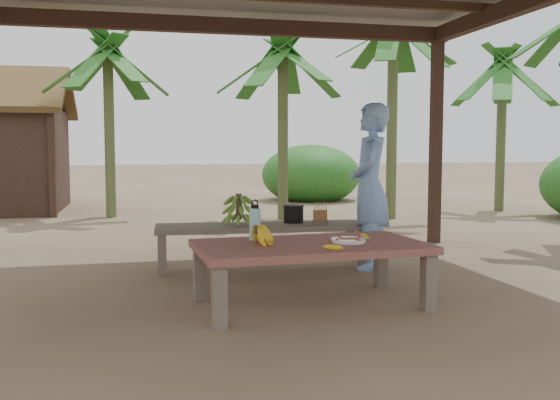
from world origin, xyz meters
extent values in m
plane|color=brown|center=(0.00, 0.00, 0.00)|extent=(80.00, 80.00, 0.00)
cube|color=black|center=(2.80, 2.30, 1.35)|extent=(0.13, 0.13, 2.70)
cube|color=black|center=(0.00, 2.30, 2.70)|extent=(5.80, 0.14, 0.18)
cube|color=brown|center=(-0.49, -0.98, 0.22)|extent=(0.11, 0.11, 0.44)
cube|color=brown|center=(1.15, -0.87, 0.22)|extent=(0.11, 0.11, 0.44)
cube|color=brown|center=(-0.54, -0.14, 0.22)|extent=(0.11, 0.11, 0.44)
cube|color=brown|center=(1.10, -0.03, 0.22)|extent=(0.11, 0.11, 0.44)
cube|color=maroon|center=(0.30, -0.50, 0.47)|extent=(1.86, 1.11, 0.06)
cube|color=brown|center=(-0.81, 0.96, 0.20)|extent=(0.08, 0.08, 0.40)
cube|color=brown|center=(1.25, 0.84, 0.20)|extent=(0.08, 0.08, 0.40)
cube|color=brown|center=(-0.78, 1.42, 0.20)|extent=(0.08, 0.08, 0.40)
cube|color=brown|center=(1.28, 1.30, 0.20)|extent=(0.08, 0.08, 0.40)
cube|color=brown|center=(0.23, 1.13, 0.42)|extent=(2.23, 0.72, 0.05)
cylinder|color=white|center=(0.60, -0.56, 0.51)|extent=(0.26, 0.26, 0.01)
cylinder|color=white|center=(0.60, -0.56, 0.52)|extent=(0.28, 0.28, 0.02)
cube|color=brown|center=(0.60, -0.56, 0.53)|extent=(0.16, 0.12, 0.02)
ellipsoid|color=yellow|center=(0.37, -0.87, 0.52)|extent=(0.18, 0.09, 0.04)
ellipsoid|color=yellow|center=(0.80, -0.41, 0.52)|extent=(0.07, 0.14, 0.04)
cylinder|color=#3CA3BD|center=(-0.09, -0.24, 0.63)|extent=(0.09, 0.09, 0.26)
cylinder|color=black|center=(-0.09, -0.24, 0.78)|extent=(0.07, 0.07, 0.03)
torus|color=black|center=(-0.09, -0.24, 0.81)|extent=(0.06, 0.01, 0.06)
cylinder|color=black|center=(0.60, 1.22, 0.54)|extent=(0.21, 0.21, 0.18)
imported|color=#7BA5E9|center=(1.31, 0.82, 0.86)|extent=(0.60, 0.73, 1.71)
cylinder|color=#596638|center=(3.32, 4.98, 1.69)|extent=(0.18, 0.18, 3.39)
cylinder|color=#596638|center=(1.44, 5.30, 1.48)|extent=(0.18, 0.18, 2.97)
cylinder|color=#596638|center=(-1.49, 6.31, 1.51)|extent=(0.18, 0.18, 3.01)
cylinder|color=#596638|center=(5.93, 5.73, 1.45)|extent=(0.18, 0.18, 2.91)
camera|label=1|loc=(-1.03, -5.23, 1.26)|focal=40.00mm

